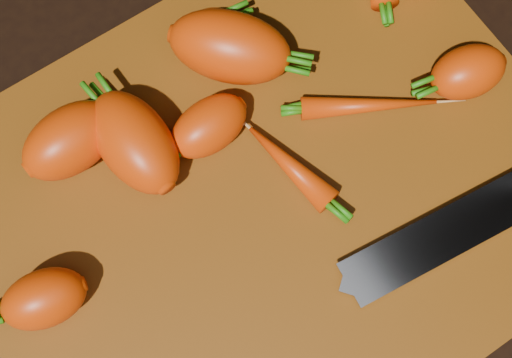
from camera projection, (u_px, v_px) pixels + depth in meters
ground at (263, 201)px, 0.59m from camera, size 2.00×2.00×0.01m
cutting_board at (263, 198)px, 0.58m from camera, size 0.50×0.40×0.01m
carrot_0 at (70, 140)px, 0.56m from camera, size 0.09×0.06×0.05m
carrot_1 at (44, 299)px, 0.53m from camera, size 0.07×0.06×0.04m
carrot_2 at (230, 47)px, 0.59m from camera, size 0.11×0.12×0.06m
carrot_3 at (135, 142)px, 0.56m from camera, size 0.06×0.10×0.06m
carrot_4 at (209, 126)px, 0.57m from camera, size 0.07×0.05×0.04m
carrot_5 at (205, 32)px, 0.60m from camera, size 0.05×0.04×0.04m
carrot_8 at (369, 105)px, 0.59m from camera, size 0.11×0.07×0.02m
carrot_9 at (289, 165)px, 0.57m from camera, size 0.04×0.09×0.02m
carrot_10 at (468, 72)px, 0.59m from camera, size 0.07×0.06×0.04m
knife at (487, 212)px, 0.57m from camera, size 0.35×0.07×0.02m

